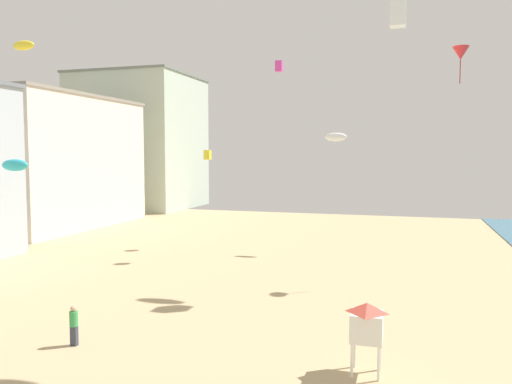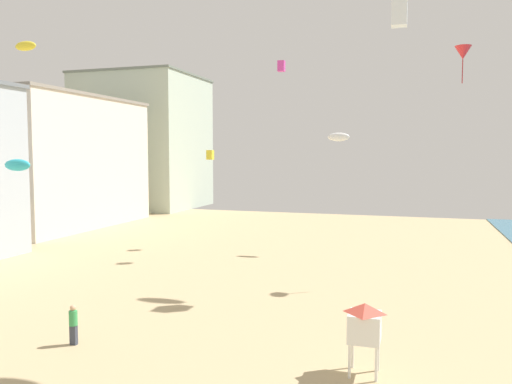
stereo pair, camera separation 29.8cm
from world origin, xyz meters
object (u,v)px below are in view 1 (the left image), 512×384
at_px(lifeguard_stand, 367,323).
at_px(kite_magenta_box, 279,66).
at_px(kite_yellow_parafoil_2, 24,45).
at_px(kite_yellow_box, 208,155).
at_px(kite_flyer, 74,323).
at_px(kite_red_delta, 461,53).
at_px(kite_cyan_parafoil, 15,165).
at_px(kite_white_box, 398,14).
at_px(kite_white_parafoil, 336,137).

distance_m(lifeguard_stand, kite_magenta_box, 24.75).
bearing_deg(kite_yellow_parafoil_2, kite_magenta_box, 54.99).
relative_size(kite_magenta_box, kite_yellow_box, 1.00).
distance_m(kite_flyer, lifeguard_stand, 11.56).
bearing_deg(kite_red_delta, kite_yellow_box, 162.61).
height_order(lifeguard_stand, kite_cyan_parafoil, kite_cyan_parafoil).
relative_size(kite_white_box, kite_yellow_box, 1.67).
relative_size(kite_red_delta, kite_yellow_parafoil_2, 1.66).
xyz_separation_m(kite_magenta_box, kite_red_delta, (12.33, -4.43, -0.57)).
xyz_separation_m(kite_cyan_parafoil, kite_white_parafoil, (16.51, 15.72, 1.98)).
bearing_deg(kite_magenta_box, kite_red_delta, -19.76).
bearing_deg(kite_flyer, kite_magenta_box, 63.62).
bearing_deg(kite_white_box, kite_flyer, -133.82).
relative_size(lifeguard_stand, kite_yellow_box, 3.22).
height_order(lifeguard_stand, kite_yellow_parafoil_2, kite_yellow_parafoil_2).
distance_m(kite_yellow_box, kite_yellow_parafoil_2, 17.63).
xyz_separation_m(kite_yellow_box, kite_yellow_parafoil_2, (-3.88, -16.17, 5.84)).
relative_size(kite_white_box, kite_yellow_parafoil_2, 1.00).
bearing_deg(kite_cyan_parafoil, kite_yellow_box, 67.52).
bearing_deg(kite_yellow_parafoil_2, kite_cyan_parafoil, 146.00).
xyz_separation_m(kite_flyer, kite_white_box, (12.04, 12.55, 14.47)).
xyz_separation_m(kite_white_parafoil, kite_yellow_parafoil_2, (-14.30, -17.20, 4.44)).
bearing_deg(kite_cyan_parafoil, kite_yellow_parafoil_2, -34.00).
height_order(lifeguard_stand, kite_white_box, kite_white_box).
height_order(kite_red_delta, kite_yellow_box, kite_red_delta).
bearing_deg(kite_magenta_box, kite_yellow_box, 167.32).
height_order(kite_magenta_box, kite_white_parafoil, kite_magenta_box).
distance_m(kite_flyer, kite_cyan_parafoil, 13.23).
xyz_separation_m(lifeguard_stand, kite_white_parafoil, (-4.21, 22.22, 7.22)).
distance_m(kite_red_delta, kite_yellow_box, 20.58).
bearing_deg(kite_yellow_box, kite_yellow_parafoil_2, -103.48).
height_order(kite_flyer, kite_cyan_parafoil, kite_cyan_parafoil).
distance_m(kite_cyan_parafoil, kite_white_box, 23.44).
bearing_deg(kite_white_box, kite_magenta_box, 137.84).
relative_size(lifeguard_stand, kite_red_delta, 1.16).
relative_size(kite_flyer, kite_red_delta, 0.74).
height_order(lifeguard_stand, kite_red_delta, kite_red_delta).
xyz_separation_m(kite_magenta_box, kite_yellow_box, (-6.44, 1.45, -6.66)).
xyz_separation_m(kite_flyer, kite_red_delta, (15.63, 16.04, 12.82)).
relative_size(kite_magenta_box, kite_white_box, 0.60).
height_order(kite_magenta_box, kite_white_box, kite_white_box).
bearing_deg(kite_magenta_box, kite_yellow_parafoil_2, -125.01).
distance_m(kite_cyan_parafoil, kite_magenta_box, 19.61).
bearing_deg(kite_magenta_box, kite_white_box, -42.16).
relative_size(kite_magenta_box, kite_red_delta, 0.36).
bearing_deg(kite_flyer, kite_yellow_parafoil_2, 123.49).
height_order(kite_magenta_box, kite_yellow_parafoil_2, kite_magenta_box).
bearing_deg(kite_flyer, kite_white_parafoil, 55.15).
xyz_separation_m(kite_red_delta, kite_white_box, (-3.59, -3.49, 1.65)).
xyz_separation_m(kite_red_delta, kite_white_parafoil, (-8.34, 6.90, -4.68)).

